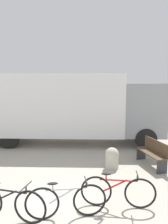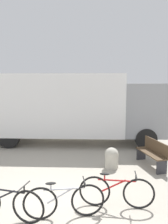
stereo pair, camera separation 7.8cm
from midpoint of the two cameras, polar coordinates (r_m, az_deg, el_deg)
ground_plane at (r=5.10m, az=-10.17°, el=-25.48°), size 60.00×60.00×0.00m
delivery_truck at (r=10.02m, az=-3.66°, el=1.71°), size 8.43×3.41×3.15m
park_bench at (r=7.76m, az=17.79°, el=-10.02°), size 0.56×1.44×0.88m
bicycle_near at (r=5.02m, az=-19.18°, el=-21.41°), size 1.58×0.69×0.79m
bicycle_middle at (r=4.84m, az=-4.72°, el=-22.13°), size 1.68×0.44×0.79m
bicycle_far at (r=5.23m, az=8.88°, el=-19.82°), size 1.64×0.54×0.79m
bollard_near_bench at (r=7.34m, az=7.54°, el=-11.74°), size 0.45×0.45×0.68m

